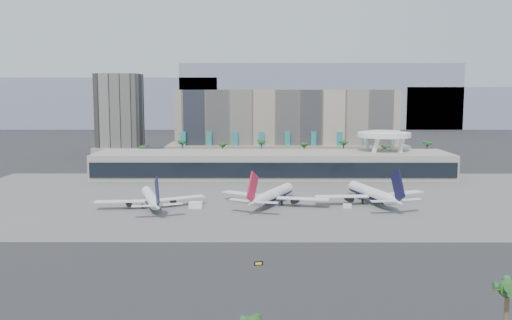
{
  "coord_description": "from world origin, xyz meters",
  "views": [
    {
      "loc": [
        -6.95,
        -163.34,
        41.79
      ],
      "look_at": [
        -7.65,
        40.0,
        16.8
      ],
      "focal_mm": 40.0,
      "sensor_mm": 36.0,
      "label": 1
    }
  ],
  "objects_px": {
    "airliner_left": "(151,198)",
    "airliner_centre": "(273,195)",
    "service_vehicle_a": "(196,205)",
    "taxiway_sign": "(259,263)",
    "service_vehicle_b": "(347,206)",
    "airliner_right": "(372,193)"
  },
  "relations": [
    {
      "from": "airliner_left",
      "to": "airliner_centre",
      "type": "distance_m",
      "value": 43.7
    },
    {
      "from": "service_vehicle_a",
      "to": "taxiway_sign",
      "type": "height_order",
      "value": "service_vehicle_a"
    },
    {
      "from": "service_vehicle_b",
      "to": "taxiway_sign",
      "type": "bearing_deg",
      "value": -110.49
    },
    {
      "from": "airliner_left",
      "to": "airliner_right",
      "type": "relative_size",
      "value": 0.9
    },
    {
      "from": "service_vehicle_a",
      "to": "taxiway_sign",
      "type": "relative_size",
      "value": 2.2
    },
    {
      "from": "airliner_right",
      "to": "service_vehicle_a",
      "type": "distance_m",
      "value": 64.9
    },
    {
      "from": "airliner_left",
      "to": "service_vehicle_a",
      "type": "relative_size",
      "value": 8.33
    },
    {
      "from": "airliner_right",
      "to": "service_vehicle_b",
      "type": "relative_size",
      "value": 14.6
    },
    {
      "from": "service_vehicle_a",
      "to": "taxiway_sign",
      "type": "xyz_separation_m",
      "value": [
        22.28,
        -66.28,
        -0.67
      ]
    },
    {
      "from": "airliner_right",
      "to": "service_vehicle_b",
      "type": "xyz_separation_m",
      "value": [
        -10.37,
        -7.81,
        -3.14
      ]
    },
    {
      "from": "airliner_centre",
      "to": "service_vehicle_a",
      "type": "height_order",
      "value": "airliner_centre"
    },
    {
      "from": "airliner_right",
      "to": "service_vehicle_a",
      "type": "bearing_deg",
      "value": 172.29
    },
    {
      "from": "airliner_centre",
      "to": "service_vehicle_a",
      "type": "relative_size",
      "value": 8.57
    },
    {
      "from": "taxiway_sign",
      "to": "service_vehicle_a",
      "type": "bearing_deg",
      "value": 90.91
    },
    {
      "from": "airliner_centre",
      "to": "taxiway_sign",
      "type": "bearing_deg",
      "value": -70.63
    },
    {
      "from": "airliner_left",
      "to": "service_vehicle_b",
      "type": "distance_m",
      "value": 69.84
    },
    {
      "from": "airliner_left",
      "to": "airliner_centre",
      "type": "relative_size",
      "value": 0.97
    },
    {
      "from": "airliner_right",
      "to": "taxiway_sign",
      "type": "height_order",
      "value": "airliner_right"
    },
    {
      "from": "airliner_right",
      "to": "taxiway_sign",
      "type": "distance_m",
      "value": 85.6
    },
    {
      "from": "airliner_right",
      "to": "airliner_left",
      "type": "bearing_deg",
      "value": 170.67
    },
    {
      "from": "airliner_left",
      "to": "service_vehicle_b",
      "type": "bearing_deg",
      "value": -17.2
    },
    {
      "from": "taxiway_sign",
      "to": "service_vehicle_b",
      "type": "bearing_deg",
      "value": 46.93
    }
  ]
}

